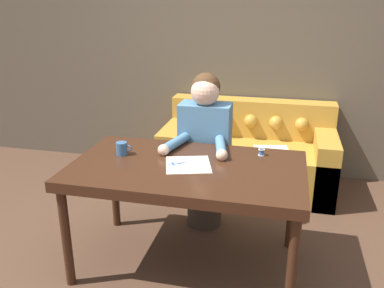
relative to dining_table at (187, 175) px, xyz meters
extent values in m
plane|color=#4C3323|center=(0.03, -0.15, -0.68)|extent=(16.00, 16.00, 0.00)
cube|color=brown|center=(0.03, 1.83, 0.62)|extent=(8.00, 0.06, 2.60)
cube|color=#381E11|center=(0.00, 0.00, 0.04)|extent=(1.51, 0.88, 0.07)
cylinder|color=#381E11|center=(-0.70, -0.38, -0.34)|extent=(0.06, 0.06, 0.68)
cylinder|color=#381E11|center=(0.70, -0.38, -0.34)|extent=(0.06, 0.06, 0.68)
cylinder|color=#381E11|center=(-0.70, 0.38, -0.34)|extent=(0.06, 0.06, 0.68)
cylinder|color=#381E11|center=(0.70, 0.38, -0.34)|extent=(0.06, 0.06, 0.68)
cube|color=#B7842D|center=(0.27, 1.36, -0.46)|extent=(1.63, 0.83, 0.44)
cube|color=#B7842D|center=(0.27, 1.67, -0.06)|extent=(1.63, 0.22, 0.37)
cube|color=#B7842D|center=(-0.44, 1.36, -0.38)|extent=(0.20, 0.83, 0.60)
cube|color=#B7842D|center=(0.99, 1.36, -0.38)|extent=(0.20, 0.83, 0.60)
sphere|color=#B7842D|center=(-0.22, 1.54, -0.06)|extent=(0.13, 0.13, 0.13)
sphere|color=#B7842D|center=(0.03, 1.54, -0.06)|extent=(0.13, 0.13, 0.13)
sphere|color=#B7842D|center=(0.27, 1.54, -0.06)|extent=(0.13, 0.13, 0.13)
sphere|color=#B7842D|center=(0.52, 1.54, -0.06)|extent=(0.13, 0.13, 0.13)
sphere|color=#B7842D|center=(0.76, 1.54, -0.06)|extent=(0.13, 0.13, 0.13)
cube|color=white|center=(0.50, 1.26, -0.24)|extent=(0.36, 0.32, 0.00)
cylinder|color=#33281E|center=(0.00, 0.57, -0.45)|extent=(0.28, 0.28, 0.47)
cube|color=teal|center=(0.00, 0.57, 0.07)|extent=(0.39, 0.22, 0.55)
sphere|color=#DBAD8E|center=(0.00, 0.55, 0.44)|extent=(0.21, 0.21, 0.21)
sphere|color=#472D19|center=(0.00, 0.58, 0.46)|extent=(0.22, 0.22, 0.22)
cylinder|color=teal|center=(-0.16, 0.30, 0.11)|extent=(0.15, 0.33, 0.07)
sphere|color=#DBAD8E|center=(-0.20, 0.14, 0.11)|extent=(0.08, 0.08, 0.08)
cylinder|color=teal|center=(0.17, 0.30, 0.11)|extent=(0.14, 0.33, 0.07)
sphere|color=#DBAD8E|center=(0.20, 0.14, 0.11)|extent=(0.08, 0.08, 0.08)
cube|color=beige|center=(0.01, 0.01, 0.07)|extent=(0.36, 0.36, 0.00)
cube|color=silver|center=(0.02, 0.07, 0.07)|extent=(0.11, 0.10, 0.00)
cube|color=#2D569E|center=(-0.06, 0.00, 0.07)|extent=(0.07, 0.06, 0.00)
torus|color=#2D569E|center=(-0.09, -0.03, 0.07)|extent=(0.04, 0.04, 0.01)
cube|color=silver|center=(0.04, 0.05, 0.07)|extent=(0.13, 0.06, 0.00)
cube|color=#2D569E|center=(-0.07, 0.01, 0.07)|extent=(0.09, 0.04, 0.00)
torus|color=#2D569E|center=(-0.11, 0.00, 0.07)|extent=(0.04, 0.04, 0.01)
cylinder|color=silver|center=(-0.03, 0.03, 0.07)|extent=(0.01, 0.01, 0.01)
cylinder|color=#335B84|center=(-0.48, 0.08, 0.12)|extent=(0.08, 0.08, 0.09)
torus|color=#335B84|center=(-0.43, 0.08, 0.12)|extent=(0.05, 0.01, 0.05)
cylinder|color=#3366B2|center=(0.46, 0.29, 0.09)|extent=(0.03, 0.03, 0.04)
cylinder|color=beige|center=(0.46, 0.29, 0.11)|extent=(0.04, 0.04, 0.00)
cylinder|color=beige|center=(0.46, 0.29, 0.07)|extent=(0.04, 0.04, 0.00)
camera|label=1|loc=(0.58, -2.36, 1.09)|focal=38.00mm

